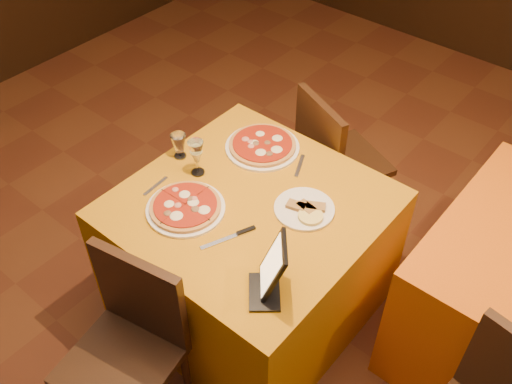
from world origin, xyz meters
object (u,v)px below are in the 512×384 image
Objects in this scene: main_table at (251,256)px; water_glass at (179,146)px; chair_main_near at (120,363)px; tablet at (273,265)px; pizza_far at (262,146)px; pizza_near at (186,207)px; wine_glass at (197,157)px; chair_main_far at (344,161)px.

water_glass is at bearing 176.84° from main_table.
tablet reaches higher than chair_main_near.
pizza_far is at bearing 121.38° from main_table.
water_glass is at bearing -131.50° from pizza_far.
main_table is 0.65m from water_glass.
pizza_near is at bearing -138.33° from tablet.
chair_main_near is 2.58× the size of pizza_near.
chair_main_near is at bearing -68.52° from wine_glass.
main_table is 0.83m from chair_main_far.
chair_main_far is 4.79× the size of wine_glass.
chair_main_far is 2.58× the size of pizza_near.
pizza_near is at bearing 96.76° from chair_main_near.
main_table is at bearing -58.62° from pizza_far.
wine_glass is (-0.32, 0.82, 0.39)m from chair_main_near.
tablet is at bearing 44.58° from chair_main_near.
pizza_far is at bearing 89.21° from chair_main_near.
tablet reaches higher than main_table.
chair_main_near is 3.73× the size of tablet.
chair_main_far reaches higher than main_table.
chair_main_near is 4.79× the size of wine_glass.
wine_glass is at bearing -11.81° from water_glass.
chair_main_far is 1.25m from tablet.
chair_main_near is 1.04m from water_glass.
wine_glass is at bearing -153.42° from tablet.
water_glass reaches higher than main_table.
main_table is 0.83m from chair_main_near.
main_table is 0.49m from pizza_near.
pizza_near is (-0.19, -1.04, 0.31)m from chair_main_far.
wine_glass is at bearing -109.34° from pizza_far.
chair_main_far is at bearing 90.00° from main_table.
pizza_far is (-0.20, 1.15, 0.31)m from chair_main_near.
wine_glass reaches higher than chair_main_far.
tablet is (0.36, -0.30, 0.49)m from main_table.
water_glass is (-0.15, 0.03, -0.03)m from wine_glass.
main_table is 1.21× the size of chair_main_near.
wine_glass is (-0.32, -0.83, 0.39)m from chair_main_far.
water_glass is (-0.27, -0.31, 0.05)m from pizza_far.
pizza_near is 0.26m from wine_glass.
chair_main_far is at bearing 79.65° from pizza_near.
pizza_far reaches higher than main_table.
water_glass is (-0.47, 0.03, 0.44)m from main_table.
chair_main_far is 0.97m from wine_glass.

